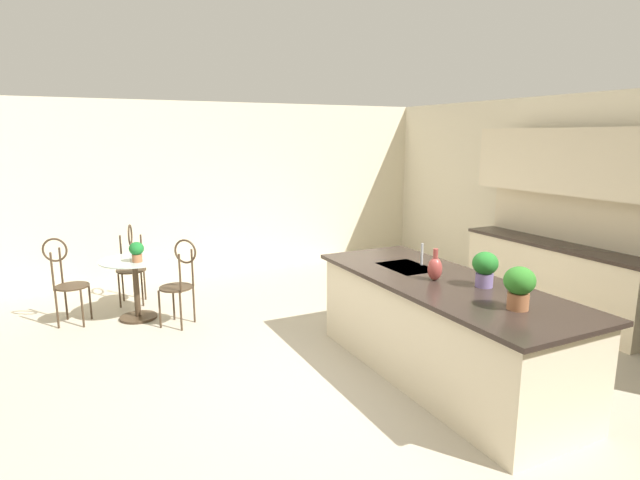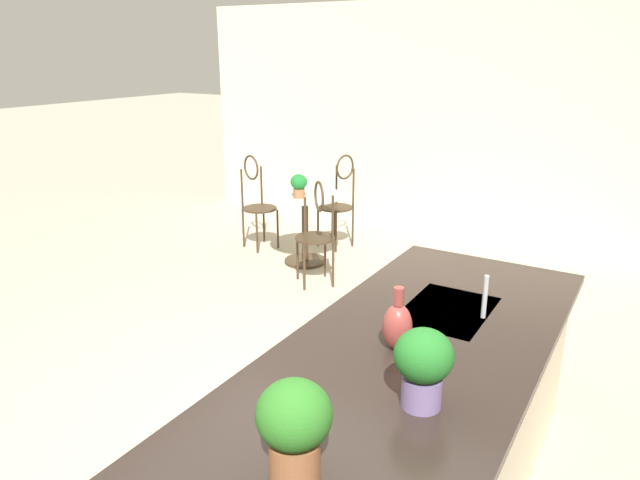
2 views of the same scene
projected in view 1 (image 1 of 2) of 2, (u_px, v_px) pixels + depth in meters
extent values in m
plane|color=#B2A893|center=(343.00, 381.00, 4.66)|extent=(40.00, 40.00, 0.00)
cube|color=beige|center=(619.00, 209.00, 5.98)|extent=(9.00, 0.12, 2.70)
cube|color=beige|center=(214.00, 189.00, 8.13)|extent=(0.12, 7.80, 2.70)
cube|color=beige|center=(441.00, 331.00, 4.68)|extent=(2.70, 0.96, 0.88)
cube|color=#2D231E|center=(443.00, 283.00, 4.58)|extent=(2.80, 1.06, 0.04)
cube|color=#B2B5BA|center=(407.00, 268.00, 5.07)|extent=(0.56, 0.40, 0.03)
cube|color=beige|center=(555.00, 280.00, 6.31)|extent=(2.40, 0.60, 0.88)
cube|color=#2D231E|center=(559.00, 244.00, 6.22)|extent=(2.44, 0.64, 0.04)
cube|color=beige|center=(570.00, 217.00, 6.22)|extent=(2.40, 0.04, 0.60)
cube|color=beige|center=(565.00, 161.00, 6.01)|extent=(2.40, 0.36, 0.76)
cylinder|color=#3D2D1E|center=(139.00, 317.00, 6.26)|extent=(0.44, 0.44, 0.03)
cylinder|color=#3D2D1E|center=(136.00, 289.00, 6.19)|extent=(0.07, 0.07, 0.69)
cylinder|color=#B2C6C1|center=(134.00, 260.00, 6.12)|extent=(0.80, 0.80, 0.01)
cylinder|color=#3D2D1E|center=(142.00, 290.00, 6.67)|extent=(0.03, 0.03, 0.45)
cylinder|color=#3D2D1E|center=(120.00, 291.00, 6.61)|extent=(0.03, 0.03, 0.45)
cylinder|color=#3D2D1E|center=(145.00, 284.00, 6.94)|extent=(0.03, 0.03, 0.45)
cylinder|color=#3D2D1E|center=(123.00, 285.00, 6.88)|extent=(0.03, 0.03, 0.45)
cylinder|color=#3D2D1E|center=(131.00, 270.00, 6.72)|extent=(0.46, 0.46, 0.02)
cylinder|color=#3D2D1E|center=(142.00, 251.00, 6.85)|extent=(0.03, 0.03, 0.45)
cylinder|color=#3D2D1E|center=(121.00, 252.00, 6.80)|extent=(0.03, 0.03, 0.45)
torus|color=#3D2D1E|center=(130.00, 235.00, 6.78)|extent=(0.28, 0.09, 0.28)
cylinder|color=#3D2D1E|center=(90.00, 301.00, 6.20)|extent=(0.03, 0.03, 0.45)
cylinder|color=#3D2D1E|center=(82.00, 309.00, 5.93)|extent=(0.03, 0.03, 0.45)
cylinder|color=#3D2D1E|center=(66.00, 302.00, 6.17)|extent=(0.03, 0.03, 0.45)
cylinder|color=#3D2D1E|center=(57.00, 310.00, 5.90)|extent=(0.03, 0.03, 0.45)
cylinder|color=#3D2D1E|center=(72.00, 286.00, 6.00)|extent=(0.49, 0.49, 0.02)
cylinder|color=#3D2D1E|center=(61.00, 266.00, 6.07)|extent=(0.03, 0.03, 0.45)
cylinder|color=#3D2D1E|center=(52.00, 272.00, 5.82)|extent=(0.03, 0.03, 0.45)
torus|color=#3D2D1E|center=(55.00, 250.00, 5.90)|extent=(0.12, 0.28, 0.28)
cylinder|color=#3D2D1E|center=(160.00, 309.00, 5.91)|extent=(0.03, 0.03, 0.45)
cylinder|color=#3D2D1E|center=(174.00, 302.00, 6.17)|extent=(0.03, 0.03, 0.45)
cylinder|color=#3D2D1E|center=(181.00, 312.00, 5.83)|extent=(0.03, 0.03, 0.45)
cylinder|color=#3D2D1E|center=(194.00, 304.00, 6.09)|extent=(0.03, 0.03, 0.45)
cylinder|color=#3D2D1E|center=(176.00, 287.00, 5.95)|extent=(0.54, 0.54, 0.02)
cylinder|color=#3D2D1E|center=(180.00, 273.00, 5.75)|extent=(0.03, 0.03, 0.45)
cylinder|color=#3D2D1E|center=(192.00, 268.00, 5.99)|extent=(0.03, 0.03, 0.45)
torus|color=#3D2D1E|center=(185.00, 251.00, 5.82)|extent=(0.21, 0.22, 0.28)
cylinder|color=#B2B5BA|center=(422.00, 254.00, 5.12)|extent=(0.02, 0.02, 0.22)
cylinder|color=#9E603D|center=(137.00, 258.00, 5.99)|extent=(0.12, 0.12, 0.09)
ellipsoid|color=#1C702C|center=(136.00, 248.00, 5.97)|extent=(0.17, 0.17, 0.15)
cylinder|color=#7A669E|center=(484.00, 280.00, 4.39)|extent=(0.15, 0.15, 0.12)
ellipsoid|color=#247227|center=(485.00, 263.00, 4.36)|extent=(0.22, 0.22, 0.20)
cylinder|color=#9E603D|center=(518.00, 301.00, 3.82)|extent=(0.16, 0.16, 0.13)
ellipsoid|color=#2F7A26|center=(520.00, 281.00, 3.79)|extent=(0.23, 0.23, 0.21)
ellipsoid|color=#993D38|center=(435.00, 269.00, 4.58)|extent=(0.13, 0.13, 0.21)
cylinder|color=#993D38|center=(436.00, 253.00, 4.55)|extent=(0.04, 0.04, 0.08)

